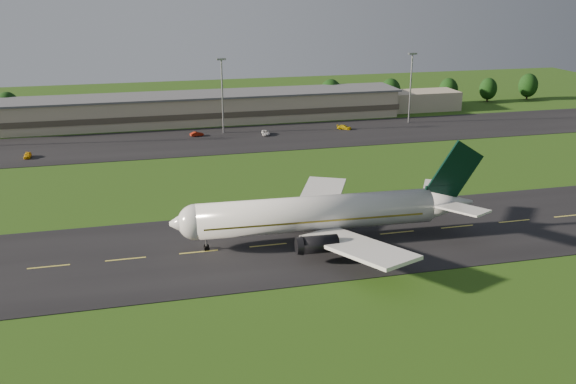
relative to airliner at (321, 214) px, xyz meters
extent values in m
plane|color=#224611|center=(-8.66, 0.03, -4.66)|extent=(360.00, 360.00, 0.00)
cube|color=black|center=(-8.66, 0.03, -4.61)|extent=(220.00, 30.00, 0.10)
cube|color=black|center=(-8.66, 72.03, -4.61)|extent=(260.00, 30.00, 0.10)
cylinder|color=white|center=(-0.86, 0.03, 0.14)|extent=(38.19, 7.07, 5.60)
sphere|color=white|center=(-19.84, 0.77, 0.14)|extent=(5.60, 5.60, 5.60)
cone|color=white|center=(-21.84, 0.85, 0.14)|extent=(4.21, 5.53, 5.38)
cone|color=white|center=(21.63, -0.84, 0.14)|extent=(9.21, 5.83, 5.49)
cube|color=olive|center=(-1.35, 0.05, -0.21)|extent=(35.19, 6.99, 0.28)
cube|color=black|center=(-20.44, 0.79, 0.69)|extent=(2.11, 3.08, 0.65)
cube|color=white|center=(2.22, -11.09, -1.36)|extent=(13.54, 20.22, 2.20)
cube|color=white|center=(3.07, 10.89, -1.36)|extent=(14.66, 20.12, 2.20)
cube|color=white|center=(21.43, -5.84, 1.04)|extent=(7.30, 9.40, 0.91)
cube|color=white|center=(21.82, 4.16, 1.04)|extent=(7.74, 9.36, 0.91)
cube|color=black|center=(20.13, -0.78, 1.94)|extent=(5.02, 0.74, 3.00)
cube|color=black|center=(22.63, -0.88, 5.64)|extent=(9.44, 0.82, 10.55)
cylinder|color=black|center=(-2.66, -7.90, -1.76)|extent=(5.70, 2.92, 2.70)
cylinder|color=black|center=(-2.04, 8.09, -1.76)|extent=(5.70, 2.92, 2.70)
cube|color=#B8A88C|center=(-8.66, 96.03, -0.66)|extent=(120.00, 15.00, 8.00)
cube|color=#4C4438|center=(-8.66, 96.03, -1.46)|extent=(121.00, 15.40, 1.60)
cube|color=#595B60|center=(-8.66, 96.03, 3.49)|extent=(122.00, 16.00, 0.50)
cube|color=#B8A88C|center=(61.34, 98.03, -1.66)|extent=(28.00, 11.00, 6.00)
cylinder|color=gray|center=(-3.66, 80.03, 5.34)|extent=(0.44, 0.44, 20.00)
cube|color=gray|center=(-3.66, 80.03, 15.44)|extent=(2.40, 1.20, 0.50)
cylinder|color=gray|center=(51.34, 80.03, 5.34)|extent=(0.44, 0.44, 20.00)
cube|color=gray|center=(51.34, 80.03, 15.44)|extent=(2.40, 1.20, 0.50)
cylinder|color=black|center=(-62.35, 105.46, -3.14)|extent=(0.56, 0.56, 3.04)
ellipsoid|color=black|center=(-62.35, 105.46, 0.57)|extent=(7.09, 7.09, 8.86)
cylinder|color=black|center=(-43.52, 105.21, -3.38)|extent=(0.56, 0.56, 2.56)
ellipsoid|color=black|center=(-43.52, 105.21, -0.26)|extent=(5.97, 5.97, 7.46)
cylinder|color=black|center=(35.18, 105.13, -3.11)|extent=(0.56, 0.56, 3.10)
ellipsoid|color=black|center=(35.18, 105.13, 0.69)|extent=(7.24, 7.24, 9.05)
cylinder|color=black|center=(56.58, 106.73, -3.23)|extent=(0.56, 0.56, 2.86)
ellipsoid|color=black|center=(56.58, 106.73, 0.27)|extent=(6.68, 6.68, 8.35)
cylinder|color=black|center=(77.35, 105.93, -3.30)|extent=(0.56, 0.56, 2.71)
ellipsoid|color=black|center=(77.35, 105.93, 0.01)|extent=(6.33, 6.33, 7.91)
cylinder|color=black|center=(92.37, 105.82, -3.38)|extent=(0.56, 0.56, 2.57)
ellipsoid|color=black|center=(92.37, 105.82, -0.24)|extent=(5.99, 5.99, 7.49)
cylinder|color=black|center=(108.36, 106.45, -3.24)|extent=(0.56, 0.56, 2.84)
ellipsoid|color=black|center=(108.36, 106.45, 0.24)|extent=(6.64, 6.64, 8.30)
imported|color=#E3AA0D|center=(-52.57, 65.27, -3.90)|extent=(1.60, 3.87, 1.31)
imported|color=maroon|center=(-11.25, 77.75, -3.97)|extent=(3.81, 2.13, 1.19)
imported|color=silver|center=(7.02, 74.72, -3.97)|extent=(2.46, 4.48, 1.19)
imported|color=yellow|center=(29.95, 75.94, -3.96)|extent=(4.44, 3.38, 1.20)
camera|label=1|loc=(-28.42, -91.75, 35.42)|focal=40.00mm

